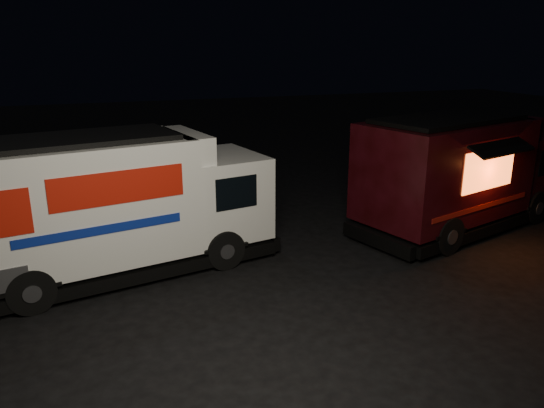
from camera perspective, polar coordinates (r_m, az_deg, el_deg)
The scene contains 3 objects.
ground at distance 11.63m, azimuth -1.22°, elevation -9.82°, with size 80.00×80.00×0.00m, color black.
white_truck at distance 12.74m, azimuth -15.93°, elevation -0.01°, with size 7.31×2.49×3.31m, color white, non-canonical shape.
red_truck at distance 16.31m, azimuth 19.92°, elevation 3.30°, with size 7.10×2.61×3.31m, color #3C0B13, non-canonical shape.
Camera 1 is at (-3.26, -9.83, 5.28)m, focal length 35.00 mm.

